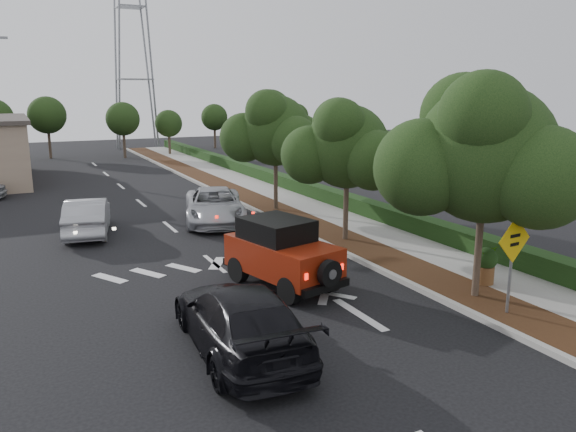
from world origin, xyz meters
TOP-DOWN VIEW (x-y plane):
  - ground at (0.00, 0.00)m, footprint 120.00×120.00m
  - curb at (4.60, 12.00)m, footprint 0.20×70.00m
  - planting_strip at (5.60, 12.00)m, footprint 1.80×70.00m
  - sidewalk at (7.50, 12.00)m, footprint 2.00×70.00m
  - hedge at (8.90, 12.00)m, footprint 0.80×70.00m
  - transmission_tower at (6.00, 48.00)m, footprint 7.00×4.00m
  - street_tree_near at (5.60, -0.50)m, footprint 3.80×3.80m
  - street_tree_mid at (5.60, 6.50)m, footprint 3.20×3.20m
  - street_tree_far at (5.60, 13.00)m, footprint 3.40×3.40m
  - light_pole_a at (-6.50, 26.00)m, footprint 2.00×0.22m
  - red_jeep at (1.07, 3.08)m, footprint 2.59×4.22m
  - silver_suv_ahead at (2.08, 11.98)m, footprint 3.96×5.99m
  - black_suv_oncoming at (-1.63, -0.60)m, footprint 2.52×5.50m
  - silver_sedan_oncoming at (-3.37, 12.22)m, footprint 2.46×4.85m
  - speed_hump_sign at (5.40, -1.87)m, footprint 1.21×0.15m
  - terracotta_planter at (6.60, 0.14)m, footprint 0.68×0.68m

SIDE VIEW (x-z plane):
  - ground at x=0.00m, z-range 0.00..0.00m
  - transmission_tower at x=6.00m, z-range -14.00..14.00m
  - street_tree_near at x=5.60m, z-range -2.96..2.96m
  - street_tree_mid at x=5.60m, z-range -2.66..2.66m
  - street_tree_far at x=5.60m, z-range -2.81..2.81m
  - light_pole_a at x=-6.50m, z-range -4.50..4.50m
  - planting_strip at x=5.60m, z-range 0.00..0.12m
  - sidewalk at x=7.50m, z-range 0.00..0.12m
  - curb at x=4.60m, z-range 0.00..0.15m
  - hedge at x=8.90m, z-range 0.00..0.80m
  - silver_sedan_oncoming at x=-3.37m, z-range 0.00..1.52m
  - silver_suv_ahead at x=2.08m, z-range 0.00..1.53m
  - black_suv_oncoming at x=-1.63m, z-range 0.00..1.56m
  - terracotta_planter at x=6.60m, z-range 0.21..1.39m
  - red_jeep at x=1.07m, z-range 0.02..2.08m
  - speed_hump_sign at x=5.40m, z-range 0.50..3.08m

